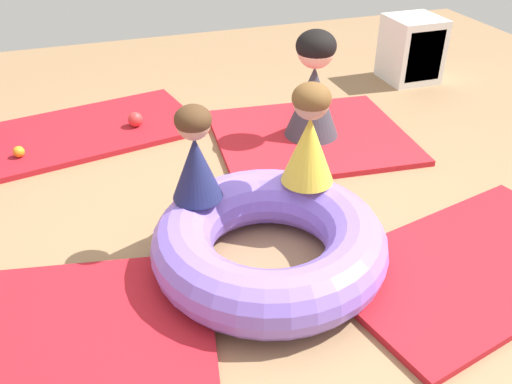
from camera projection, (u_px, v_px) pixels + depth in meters
The scene contains 12 objects.
ground_plane at pixel (260, 253), 2.91m from camera, with size 8.00×8.00×0.00m, color #93704C.
gym_mat_near_left at pixel (9, 352), 2.32m from camera, with size 1.73×1.06×0.04m, color #B21923.
gym_mat_far_left at pixel (474, 265), 2.79m from camera, with size 1.49×0.83×0.04m, color #B21923.
gym_mat_front at pixel (77, 133), 4.06m from camera, with size 1.72×0.89×0.04m, color #B21923.
gym_mat_near_right at pixel (311, 136), 4.02m from camera, with size 1.36×1.16×0.04m, color red.
inflatable_cushion at pixel (269, 243), 2.73m from camera, with size 1.17×1.17×0.31m, color #8466E0.
child_in_yellow at pixel (309, 135), 2.80m from camera, with size 0.39×0.39×0.55m.
child_in_navy at pixel (195, 154), 2.68m from camera, with size 0.36×0.36×0.50m.
adult_seated at pixel (314, 86), 3.81m from camera, with size 0.50×0.50×0.76m.
play_ball_orange at pixel (19, 152), 3.69m from camera, with size 0.08×0.08×0.08m, color orange.
play_ball_red at pixel (135, 119), 4.09m from camera, with size 0.11×0.11×0.11m, color red.
storage_cube at pixel (413, 50), 4.88m from camera, with size 0.44×0.44×0.56m.
Camera 1 is at (-0.76, -2.15, 1.83)m, focal length 38.70 mm.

